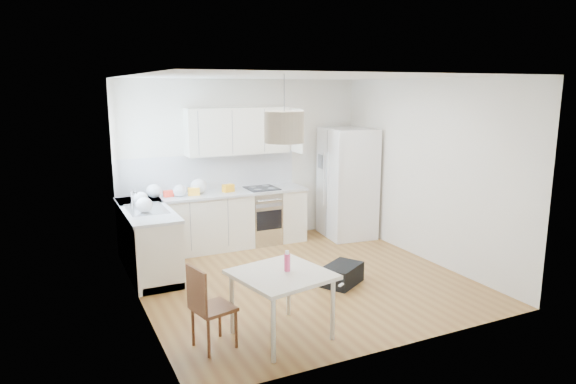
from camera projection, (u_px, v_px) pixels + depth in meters
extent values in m
plane|color=brown|center=(300.00, 279.00, 7.01)|extent=(4.20, 4.20, 0.00)
plane|color=white|center=(301.00, 77.00, 6.47)|extent=(4.20, 4.20, 0.00)
plane|color=silver|center=(244.00, 161.00, 8.59)|extent=(4.20, 0.00, 4.20)
plane|color=silver|center=(136.00, 196.00, 5.85)|extent=(0.00, 4.20, 4.20)
plane|color=silver|center=(426.00, 171.00, 7.63)|extent=(0.00, 4.20, 4.20)
cube|color=#BFE0F9|center=(121.00, 150.00, 6.79)|extent=(0.02, 1.00, 1.00)
cube|color=white|center=(216.00, 222.00, 8.26)|extent=(3.00, 0.60, 0.88)
cube|color=white|center=(148.00, 241.00, 7.22)|extent=(0.60, 1.80, 0.88)
cube|color=silver|center=(215.00, 194.00, 8.17)|extent=(3.02, 0.64, 0.04)
cube|color=silver|center=(146.00, 210.00, 7.13)|extent=(0.64, 1.82, 0.04)
cube|color=white|center=(209.00, 172.00, 8.36)|extent=(3.00, 0.01, 0.58)
cube|color=white|center=(122.00, 190.00, 6.94)|extent=(0.01, 1.80, 0.58)
cube|color=white|center=(238.00, 131.00, 8.28)|extent=(1.70, 0.32, 0.75)
cube|color=beige|center=(282.00, 275.00, 5.26)|extent=(1.05, 1.05, 0.04)
cylinder|color=white|center=(273.00, 330.00, 4.82)|extent=(0.05, 0.05, 0.66)
cylinder|color=white|center=(333.00, 309.00, 5.26)|extent=(0.05, 0.05, 0.66)
cylinder|color=white|center=(232.00, 304.00, 5.40)|extent=(0.05, 0.05, 0.66)
cylinder|color=white|center=(288.00, 287.00, 5.85)|extent=(0.05, 0.05, 0.66)
cylinder|color=#F0427E|center=(287.00, 261.00, 5.29)|extent=(0.08, 0.08, 0.22)
cube|color=black|center=(342.00, 274.00, 6.80)|extent=(0.68, 0.61, 0.26)
cylinder|color=beige|center=(284.00, 127.00, 5.10)|extent=(0.43, 0.43, 0.31)
ellipsoid|color=white|center=(154.00, 191.00, 7.77)|extent=(0.24, 0.20, 0.21)
ellipsoid|color=white|center=(180.00, 191.00, 7.86)|extent=(0.21, 0.17, 0.18)
ellipsoid|color=white|center=(199.00, 186.00, 8.07)|extent=(0.27, 0.23, 0.24)
ellipsoid|color=white|center=(140.00, 198.00, 7.31)|extent=(0.21, 0.18, 0.19)
ellipsoid|color=white|center=(144.00, 205.00, 6.87)|extent=(0.23, 0.19, 0.20)
cube|color=orange|center=(228.00, 188.00, 8.23)|extent=(0.20, 0.15, 0.12)
cube|color=#FFAA28|center=(194.00, 192.00, 7.96)|extent=(0.19, 0.14, 0.12)
cube|color=#B52416|center=(169.00, 194.00, 7.85)|extent=(0.16, 0.12, 0.10)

